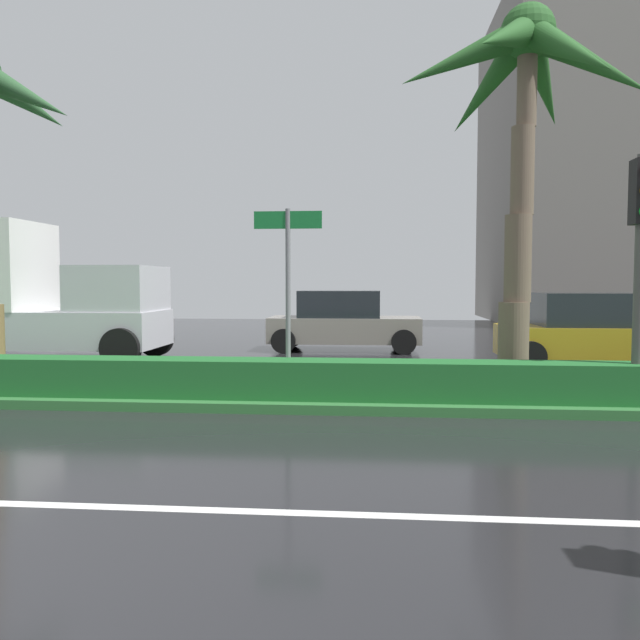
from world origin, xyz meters
The scene contains 9 objects.
ground_plane centered at (0.00, 9.00, -0.05)m, with size 90.00×42.00×0.10m, color black.
near_lane_divider_stripe centered at (0.00, 2.00, 0.00)m, with size 81.00×0.14×0.01m, color white.
median_strip centered at (0.00, 8.00, 0.07)m, with size 85.50×4.00×0.15m, color #2D6B33.
median_hedge centered at (0.00, 6.60, 0.45)m, with size 76.50×0.70×0.60m.
palm_tree_centre_left centered at (5.11, 7.86, 5.15)m, with size 4.37×4.07×6.46m.
street_name_sign centered at (1.23, 6.95, 2.08)m, with size 1.10×0.08×3.00m.
box_truck_lead centered at (-5.96, 11.99, 1.55)m, with size 6.40×2.64×3.46m.
car_in_traffic_leading centered at (1.71, 15.02, 0.83)m, with size 4.30×2.02×1.72m.
car_in_traffic_second centered at (7.63, 11.86, 0.83)m, with size 4.30×2.02×1.72m.
Camera 1 is at (2.66, -3.34, 1.98)m, focal length 36.00 mm.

